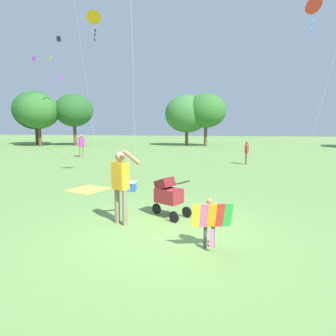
# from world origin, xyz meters

# --- Properties ---
(ground_plane) EXTENTS (120.00, 120.00, 0.00)m
(ground_plane) POSITION_xyz_m (0.00, 0.00, 0.00)
(ground_plane) COLOR #668E47
(treeline_distant) EXTENTS (43.82, 7.66, 6.48)m
(treeline_distant) POSITION_xyz_m (-4.81, 26.56, 3.88)
(treeline_distant) COLOR brown
(treeline_distant) RESTS_ON ground
(child_with_butterfly_kite) EXTENTS (0.77, 0.44, 0.97)m
(child_with_butterfly_kite) POSITION_xyz_m (1.02, -0.74, 0.60)
(child_with_butterfly_kite) COLOR #4C4C51
(child_with_butterfly_kite) RESTS_ON ground
(person_adult_flyer) EXTENTS (0.69, 0.49, 1.80)m
(person_adult_flyer) POSITION_xyz_m (-1.08, 0.34, 1.04)
(person_adult_flyer) COLOR #7F705B
(person_adult_flyer) RESTS_ON ground
(stroller) EXTENTS (1.08, 0.86, 1.03)m
(stroller) POSITION_xyz_m (-0.07, 1.06, 0.61)
(stroller) COLOR black
(stroller) RESTS_ON ground
(kite_orange_delta) EXTENTS (1.30, 1.67, 7.52)m
(kite_orange_delta) POSITION_xyz_m (4.96, 7.58, 7.14)
(kite_orange_delta) COLOR red
(kite_orange_delta) RESTS_ON ground
(kite_green_novelty) EXTENTS (0.97, 3.58, 7.86)m
(kite_green_novelty) POSITION_xyz_m (-4.93, 8.24, 7.47)
(kite_green_novelty) COLOR #F4A319
(kite_green_novelty) RESTS_ON ground
(distant_kites_cluster) EXTENTS (33.27, 11.49, 4.77)m
(distant_kites_cluster) POSITION_xyz_m (-8.34, 21.25, 8.33)
(distant_kites_cluster) COLOR black
(person_red_shirt) EXTENTS (0.40, 0.45, 1.69)m
(person_red_shirt) POSITION_xyz_m (-8.66, 13.98, 1.00)
(person_red_shirt) COLOR #7F705B
(person_red_shirt) RESTS_ON ground
(person_sitting_far) EXTENTS (0.20, 0.45, 1.40)m
(person_sitting_far) POSITION_xyz_m (2.93, 11.74, 0.83)
(person_sitting_far) COLOR #7F705B
(person_sitting_far) RESTS_ON ground
(picnic_blanket) EXTENTS (1.57, 1.61, 0.02)m
(picnic_blanket) POSITION_xyz_m (-3.48, 3.72, 0.01)
(picnic_blanket) COLOR gold
(picnic_blanket) RESTS_ON ground
(cooler_box) EXTENTS (0.45, 0.33, 0.35)m
(cooler_box) POSITION_xyz_m (-1.91, 3.78, 0.18)
(cooler_box) COLOR #2D5BB7
(cooler_box) RESTS_ON ground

